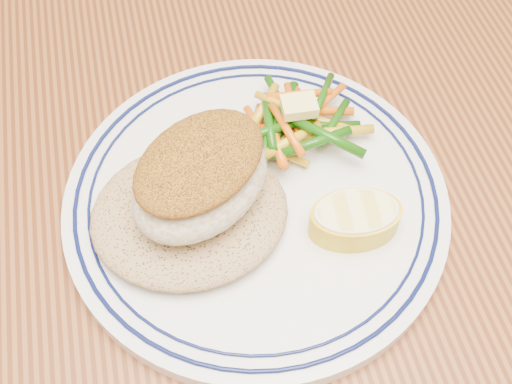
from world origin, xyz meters
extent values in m
cube|color=#542710|center=(0.00, 0.00, 0.73)|extent=(1.50, 0.90, 0.04)
cylinder|color=silver|center=(-0.05, 0.00, 0.76)|extent=(0.28, 0.28, 0.01)
torus|color=#0A113F|center=(-0.05, 0.00, 0.77)|extent=(0.26, 0.26, 0.00)
torus|color=#0A113F|center=(-0.05, 0.00, 0.77)|extent=(0.24, 0.24, 0.00)
ellipsoid|color=#9F7E4F|center=(-0.10, -0.01, 0.78)|extent=(0.14, 0.12, 0.03)
ellipsoid|color=beige|center=(-0.09, -0.01, 0.81)|extent=(0.13, 0.12, 0.05)
ellipsoid|color=#8A5716|center=(-0.09, -0.01, 0.83)|extent=(0.12, 0.11, 0.02)
cylinder|color=gold|center=(-0.01, 0.05, 0.77)|extent=(0.05, 0.03, 0.01)
cylinder|color=#D85B0A|center=(-0.03, 0.05, 0.77)|extent=(0.05, 0.02, 0.01)
cylinder|color=#D85B0A|center=(-0.01, 0.05, 0.77)|extent=(0.05, 0.02, 0.01)
cylinder|color=#D85B0A|center=(-0.03, 0.05, 0.77)|extent=(0.02, 0.05, 0.01)
cylinder|color=#144909|center=(-0.03, 0.04, 0.77)|extent=(0.05, 0.03, 0.01)
cylinder|color=gold|center=(-0.02, 0.03, 0.77)|extent=(0.04, 0.04, 0.01)
cylinder|color=#144909|center=(0.02, 0.04, 0.77)|extent=(0.06, 0.01, 0.01)
cylinder|color=gold|center=(0.02, 0.05, 0.77)|extent=(0.05, 0.03, 0.01)
cylinder|color=#D85B0A|center=(0.00, 0.06, 0.77)|extent=(0.02, 0.05, 0.01)
cylinder|color=#144909|center=(0.00, 0.06, 0.77)|extent=(0.03, 0.05, 0.01)
cylinder|color=#D85B0A|center=(-0.01, 0.03, 0.77)|extent=(0.06, 0.01, 0.01)
cylinder|color=#D85B0A|center=(-0.04, 0.05, 0.78)|extent=(0.03, 0.06, 0.02)
cylinder|color=#D85B0A|center=(0.01, 0.06, 0.78)|extent=(0.06, 0.02, 0.01)
cylinder|color=#144909|center=(-0.01, 0.07, 0.78)|extent=(0.02, 0.05, 0.01)
cylinder|color=gold|center=(0.02, 0.03, 0.78)|extent=(0.06, 0.01, 0.01)
cylinder|color=#144909|center=(0.02, 0.04, 0.78)|extent=(0.04, 0.04, 0.01)
cylinder|color=#144909|center=(-0.02, 0.04, 0.78)|extent=(0.02, 0.05, 0.01)
cylinder|color=gold|center=(-0.02, 0.07, 0.78)|extent=(0.03, 0.04, 0.01)
cylinder|color=#D85B0A|center=(-0.02, 0.03, 0.78)|extent=(0.01, 0.06, 0.01)
cylinder|color=#D85B0A|center=(0.02, 0.06, 0.78)|extent=(0.05, 0.03, 0.01)
cylinder|color=#144909|center=(-0.03, 0.03, 0.78)|extent=(0.03, 0.05, 0.01)
cylinder|color=gold|center=(-0.01, 0.03, 0.78)|extent=(0.05, 0.03, 0.01)
cylinder|color=#144909|center=(-0.03, 0.05, 0.78)|extent=(0.02, 0.06, 0.01)
cylinder|color=#144909|center=(-0.03, 0.04, 0.78)|extent=(0.05, 0.01, 0.01)
cylinder|color=#D85B0A|center=(0.00, 0.05, 0.78)|extent=(0.01, 0.05, 0.01)
cylinder|color=#144909|center=(0.00, 0.02, 0.79)|extent=(0.06, 0.02, 0.01)
cylinder|color=#144909|center=(0.01, 0.02, 0.79)|extent=(0.05, 0.04, 0.01)
cylinder|color=#D85B0A|center=(0.00, 0.07, 0.78)|extent=(0.05, 0.01, 0.01)
cylinder|color=gold|center=(-0.01, 0.06, 0.79)|extent=(0.04, 0.04, 0.01)
cylinder|color=#144909|center=(0.02, 0.06, 0.79)|extent=(0.03, 0.05, 0.01)
cylinder|color=#D85B0A|center=(-0.02, 0.03, 0.79)|extent=(0.02, 0.05, 0.01)
cube|color=#F8EC79|center=(0.00, 0.04, 0.80)|extent=(0.03, 0.02, 0.01)
torus|color=white|center=(0.01, -0.05, 0.79)|extent=(0.06, 0.06, 0.00)
camera|label=1|loc=(-0.11, -0.26, 1.15)|focal=45.00mm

